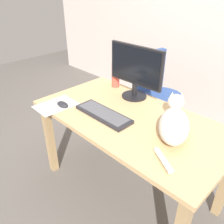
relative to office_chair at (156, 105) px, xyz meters
name	(u,v)px	position (x,y,z in m)	size (l,w,h in m)	color
ground_plane	(127,188)	(0.28, -0.73, -0.41)	(8.00, 8.00, 0.00)	#59544F
desk	(130,128)	(0.28, -0.73, 0.20)	(1.39, 0.74, 0.71)	tan
office_chair	(156,105)	(0.00, 0.00, 0.00)	(0.49, 0.48, 0.94)	black
monitor	(135,70)	(0.09, -0.48, 0.52)	(0.48, 0.20, 0.41)	black
keyboard	(103,114)	(0.14, -0.86, 0.31)	(0.44, 0.15, 0.03)	#232328
cat	(174,123)	(0.60, -0.70, 0.38)	(0.35, 0.54, 0.20)	silver
computer_mouse	(63,104)	(-0.17, -0.99, 0.32)	(0.11, 0.06, 0.04)	#232328
paper_sheet	(56,105)	(-0.23, -1.01, 0.30)	(0.21, 0.30, 0.00)	white
water_bottle	(116,75)	(-0.16, -0.44, 0.41)	(0.07, 0.07, 0.24)	#D84C3D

